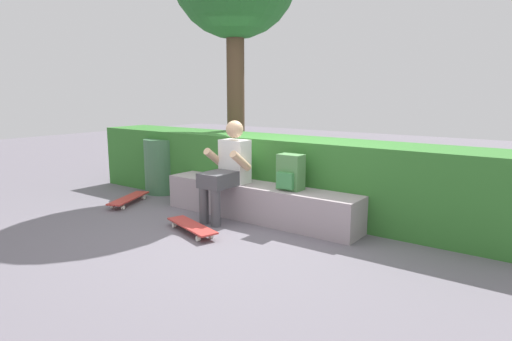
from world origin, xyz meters
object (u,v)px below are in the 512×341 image
Objects in this scene: skateboard_near_person at (192,226)px; skateboard_beside_bench at (129,199)px; bench_main at (258,202)px; backpack_on_bench at (290,173)px; trash_bin at (162,166)px; person_skater at (227,167)px.

skateboard_near_person is 1.62m from skateboard_beside_bench.
bench_main is 0.61m from backpack_on_bench.
trash_bin is (-0.16, 0.75, 0.33)m from skateboard_beside_bench.
skateboard_beside_bench is (-1.83, -0.48, -0.14)m from bench_main.
bench_main is at bearing 73.12° from skateboard_near_person.
person_skater is at bearing -144.81° from bench_main.
skateboard_beside_bench is at bearing -165.40° from bench_main.
skateboard_beside_bench is 1.00× the size of trash_bin.
bench_main is at bearing 178.80° from backpack_on_bench.
skateboard_beside_bench is 2.04× the size of backpack_on_bench.
person_skater reaches higher than skateboard_near_person.
skateboard_near_person is (-0.26, -0.86, -0.14)m from bench_main.
person_skater is 1.77m from trash_bin.
backpack_on_bench is at bearing -1.20° from bench_main.
bench_main is 3.13× the size of skateboard_near_person.
skateboard_near_person is at bearing -86.75° from person_skater.
backpack_on_bench reaches higher than trash_bin.
skateboard_beside_bench is 0.83m from trash_bin.
trash_bin is (-1.69, 0.48, -0.22)m from person_skater.
backpack_on_bench is 2.47m from trash_bin.
person_skater is 2.93× the size of backpack_on_bench.
skateboard_near_person and skateboard_beside_bench have the same top height.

